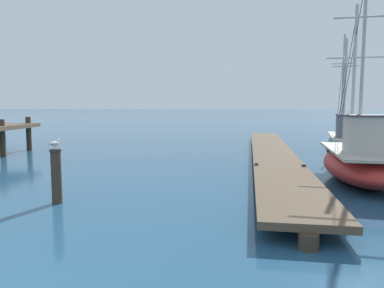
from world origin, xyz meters
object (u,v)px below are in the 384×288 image
at_px(fishing_boat_0, 360,161).
at_px(perched_seagull, 55,143).
at_px(mooring_piling, 56,175).
at_px(fishing_boat_1, 343,140).

bearing_deg(fishing_boat_0, perched_seagull, -152.87).
bearing_deg(perched_seagull, fishing_boat_0, 27.13).
bearing_deg(mooring_piling, perched_seagull, -102.82).
xyz_separation_m(fishing_boat_1, perched_seagull, (-9.56, -12.72, 0.95)).
height_order(fishing_boat_1, mooring_piling, fishing_boat_1).
distance_m(fishing_boat_0, perched_seagull, 9.47).
height_order(mooring_piling, perched_seagull, perched_seagull).
bearing_deg(perched_seagull, fishing_boat_1, 53.06).
bearing_deg(fishing_boat_1, fishing_boat_0, -97.92).
relative_size(fishing_boat_0, fishing_boat_1, 0.85).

